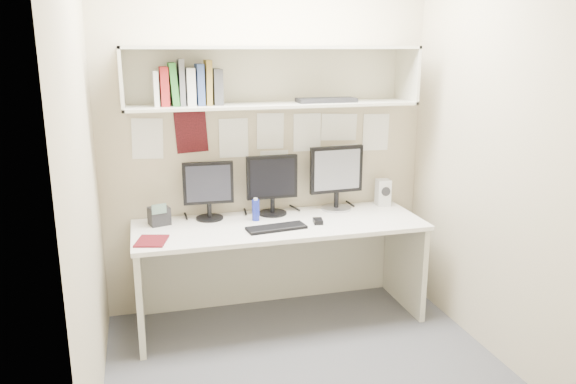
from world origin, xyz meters
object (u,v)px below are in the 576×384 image
object	(u,v)px
monitor_center	(272,182)
desk_phone	(159,216)
monitor_left	(208,188)
monitor_right	(336,175)
speaker	(383,192)
maroon_notebook	(152,241)
desk	(280,271)
keyboard	(276,228)

from	to	relation	value
monitor_center	desk_phone	distance (m)	0.83
monitor_left	monitor_right	world-z (taller)	monitor_right
monitor_center	speaker	bearing A→B (deg)	0.18
monitor_right	maroon_notebook	size ratio (longest dim) A/B	2.17
monitor_center	monitor_right	distance (m)	0.49
speaker	desk_phone	world-z (taller)	speaker
monitor_right	desk_phone	world-z (taller)	monitor_right
monitor_left	desk_phone	size ratio (longest dim) A/B	2.53
monitor_left	monitor_right	bearing A→B (deg)	2.40
desk	monitor_left	bearing A→B (deg)	154.43
monitor_left	maroon_notebook	world-z (taller)	monitor_left
monitor_center	maroon_notebook	xyz separation A→B (m)	(-0.87, -0.40, -0.23)
desk_phone	desk	bearing A→B (deg)	-27.85
desk_phone	maroon_notebook	bearing A→B (deg)	-116.39
keyboard	desk_phone	distance (m)	0.81
desk	keyboard	xyz separation A→B (m)	(-0.06, -0.14, 0.37)
desk_phone	keyboard	bearing A→B (deg)	-38.19
keyboard	desk_phone	bearing A→B (deg)	150.90
monitor_right	monitor_left	bearing A→B (deg)	176.43
monitor_center	desk_phone	bearing A→B (deg)	-176.82
monitor_center	keyboard	bearing A→B (deg)	-99.51
maroon_notebook	monitor_right	bearing A→B (deg)	31.15
keyboard	monitor_left	bearing A→B (deg)	131.62
monitor_left	speaker	bearing A→B (deg)	2.72
speaker	maroon_notebook	distance (m)	1.80
monitor_left	speaker	distance (m)	1.34
monitor_right	maroon_notebook	distance (m)	1.44
monitor_left	desk_phone	bearing A→B (deg)	-169.58
monitor_right	speaker	distance (m)	0.42
desk	maroon_notebook	size ratio (longest dim) A/B	9.10
maroon_notebook	desk_phone	bearing A→B (deg)	94.41
keyboard	maroon_notebook	distance (m)	0.82
speaker	monitor_right	bearing A→B (deg)	-174.40
monitor_center	desk_phone	world-z (taller)	monitor_center
monitor_right	keyboard	bearing A→B (deg)	-150.60
monitor_left	maroon_notebook	xyz separation A→B (m)	(-0.41, -0.40, -0.22)
speaker	monitor_center	bearing A→B (deg)	-175.01
monitor_left	maroon_notebook	size ratio (longest dim) A/B	1.87
monitor_left	monitor_right	size ratio (longest dim) A/B	0.86
keyboard	monitor_right	bearing A→B (deg)	26.12
monitor_center	keyboard	xyz separation A→B (m)	(-0.06, -0.36, -0.23)
monitor_right	desk_phone	bearing A→B (deg)	178.59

